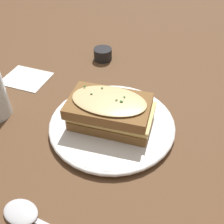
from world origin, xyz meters
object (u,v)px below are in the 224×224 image
spoon (26,215)px  dinner_plate (112,124)px  sandwich (111,111)px  condiment_pot (103,54)px  napkin (26,78)px

spoon → dinner_plate: bearing=-9.8°
sandwich → condiment_pot: 0.27m
sandwich → spoon: (0.13, 0.18, -0.04)m
napkin → condiment_pot: size_ratio=2.22×
napkin → condiment_pot: bearing=-155.7°
spoon → napkin: 0.37m
condiment_pot → spoon: bearing=74.9°
dinner_plate → condiment_pot: (0.01, -0.27, 0.01)m
sandwich → napkin: size_ratio=1.67×
sandwich → spoon: bearing=53.8°
dinner_plate → spoon: 0.23m
dinner_plate → spoon: (0.14, 0.18, -0.00)m
spoon → condiment_pot: condiment_pot is taller
napkin → dinner_plate: bearing=139.2°
sandwich → dinner_plate: bearing=-160.6°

